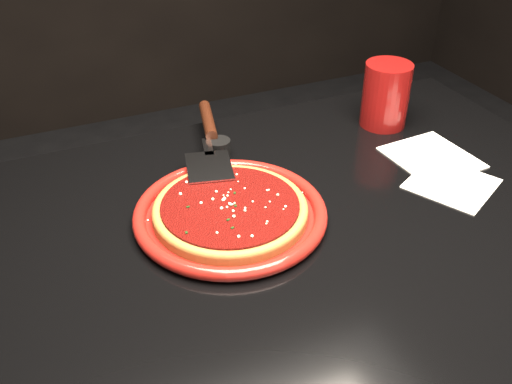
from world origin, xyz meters
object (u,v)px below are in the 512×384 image
at_px(table, 285,368).
at_px(cup, 386,95).
at_px(plate, 230,213).
at_px(pizza_server, 210,139).
at_px(ramekin, 219,148).

height_order(table, cup, cup).
bearing_deg(plate, cup, 23.71).
bearing_deg(cup, table, -145.07).
height_order(table, pizza_server, pizza_server).
xyz_separation_m(cup, ramekin, (-0.37, 0.01, -0.05)).
relative_size(cup, ramekin, 3.00).
height_order(table, ramekin, ramekin).
bearing_deg(table, plate, 151.21).
bearing_deg(cup, plate, -156.29).
bearing_deg(ramekin, pizza_server, -178.58).
bearing_deg(pizza_server, cup, 11.44).
relative_size(pizza_server, ramekin, 7.55).
bearing_deg(cup, ramekin, 177.82).
height_order(pizza_server, ramekin, pizza_server).
height_order(plate, pizza_server, pizza_server).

